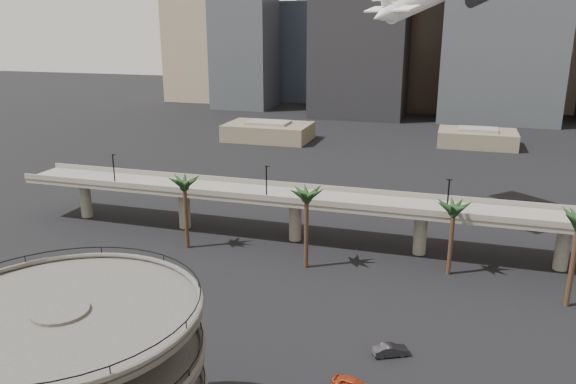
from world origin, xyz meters
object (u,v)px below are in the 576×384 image
(overpass, at_px, (357,207))
(car_b, at_px, (391,350))
(parking_ramp, at_px, (70,381))
(car_a, at_px, (353,384))

(overpass, xyz_separation_m, car_b, (10.10, -32.37, -6.63))
(parking_ramp, height_order, overpass, parking_ramp)
(car_b, bearing_deg, car_a, 131.89)
(car_a, height_order, car_b, car_a)
(parking_ramp, xyz_separation_m, car_b, (23.10, 26.63, -9.13))
(overpass, distance_m, car_a, 41.34)
(overpass, bearing_deg, parking_ramp, -102.43)
(overpass, height_order, car_b, overpass)
(parking_ramp, height_order, car_a, parking_ramp)
(parking_ramp, relative_size, overpass, 0.17)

